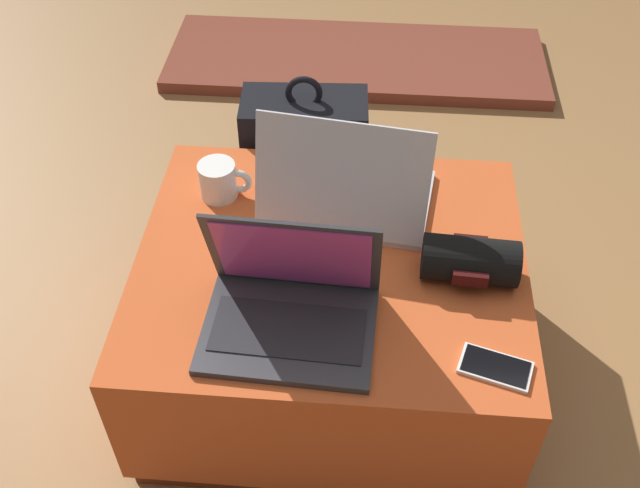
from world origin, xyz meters
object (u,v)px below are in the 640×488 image
(cell_phone, at_px, (495,367))
(backpack, at_px, (305,171))
(laptop_far, at_px, (346,192))
(coffee_mug, at_px, (220,180))
(wrist_brace, at_px, (470,260))
(laptop_near, at_px, (290,304))

(cell_phone, bearing_deg, backpack, 46.41)
(laptop_far, distance_m, coffee_mug, 0.29)
(wrist_brace, bearing_deg, laptop_near, -156.86)
(cell_phone, bearing_deg, coffee_mug, 69.83)
(laptop_far, bearing_deg, laptop_near, 83.12)
(backpack, relative_size, wrist_brace, 2.64)
(laptop_near, distance_m, backpack, 0.70)
(coffee_mug, bearing_deg, cell_phone, -36.87)
(wrist_brace, distance_m, coffee_mug, 0.59)
(cell_phone, distance_m, backpack, 0.87)
(laptop_near, relative_size, coffee_mug, 2.81)
(wrist_brace, height_order, coffee_mug, wrist_brace)
(laptop_far, xyz_separation_m, backpack, (-0.12, 0.33, -0.22))
(wrist_brace, bearing_deg, cell_phone, -80.50)
(cell_phone, bearing_deg, wrist_brace, 26.19)
(coffee_mug, bearing_deg, backpack, 61.61)
(cell_phone, distance_m, coffee_mug, 0.73)
(cell_phone, bearing_deg, laptop_far, 52.73)
(backpack, xyz_separation_m, wrist_brace, (0.38, -0.51, 0.21))
(laptop_far, height_order, coffee_mug, laptop_far)
(laptop_near, xyz_separation_m, coffee_mug, (-0.20, 0.36, -0.01))
(backpack, relative_size, coffee_mug, 4.33)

